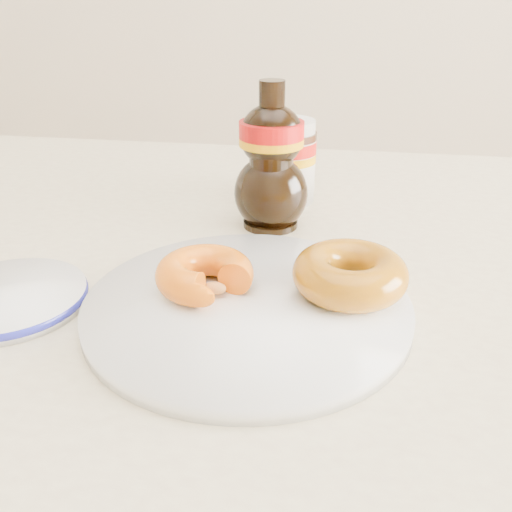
% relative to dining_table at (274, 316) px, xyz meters
% --- Properties ---
extents(dining_table, '(1.40, 0.90, 0.75)m').
position_rel_dining_table_xyz_m(dining_table, '(0.00, 0.00, 0.00)').
color(dining_table, beige).
rests_on(dining_table, ground).
extents(plate, '(0.30, 0.30, 0.01)m').
position_rel_dining_table_xyz_m(plate, '(-0.01, -0.13, 0.09)').
color(plate, white).
rests_on(plate, dining_table).
extents(donut_bitten, '(0.10, 0.10, 0.03)m').
position_rel_dining_table_xyz_m(donut_bitten, '(-0.05, -0.12, 0.11)').
color(donut_bitten, '#D5660C').
rests_on(donut_bitten, plate).
extents(donut_whole, '(0.12, 0.12, 0.04)m').
position_rel_dining_table_xyz_m(donut_whole, '(0.08, -0.10, 0.12)').
color(donut_whole, '#8D5509').
rests_on(donut_whole, plate).
extents(nutella_jar, '(0.08, 0.08, 0.11)m').
position_rel_dining_table_xyz_m(nutella_jar, '(-0.01, 0.17, 0.14)').
color(nutella_jar, white).
rests_on(nutella_jar, dining_table).
extents(syrup_bottle, '(0.11, 0.10, 0.18)m').
position_rel_dining_table_xyz_m(syrup_bottle, '(-0.02, 0.08, 0.17)').
color(syrup_bottle, black).
rests_on(syrup_bottle, dining_table).
extents(dark_jar, '(0.06, 0.06, 0.10)m').
position_rel_dining_table_xyz_m(dark_jar, '(-0.03, 0.20, 0.13)').
color(dark_jar, black).
rests_on(dark_jar, dining_table).
extents(blue_rim_saucer, '(0.15, 0.15, 0.01)m').
position_rel_dining_table_xyz_m(blue_rim_saucer, '(-0.23, -0.16, 0.09)').
color(blue_rim_saucer, white).
rests_on(blue_rim_saucer, dining_table).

